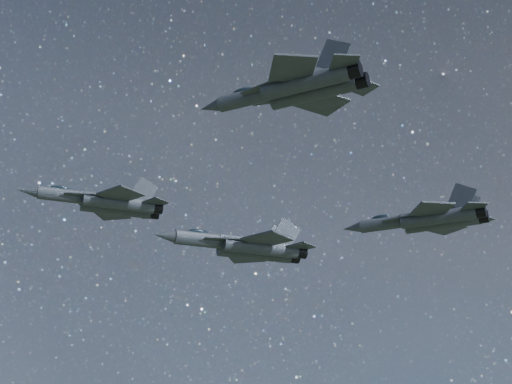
{
  "coord_description": "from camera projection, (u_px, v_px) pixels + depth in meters",
  "views": [
    {
      "loc": [
        0.7,
        -68.71,
        115.07
      ],
      "look_at": [
        -4.14,
        2.31,
        143.54
      ],
      "focal_mm": 50.0,
      "sensor_mm": 36.0,
      "label": 1
    }
  ],
  "objects": [
    {
      "name": "jet_lead",
      "position": [
        106.0,
        202.0,
        81.15
      ],
      "size": [
        16.51,
        10.84,
        4.25
      ],
      "rotation": [
        0.0,
        0.0,
        0.42
      ],
      "color": "#31363D"
    },
    {
      "name": "jet_slot",
      "position": [
        427.0,
        219.0,
        77.27
      ],
      "size": [
        16.48,
        10.95,
        4.19
      ],
      "rotation": [
        0.0,
        0.0,
        -0.36
      ],
      "color": "#31363D"
    },
    {
      "name": "jet_right",
      "position": [
        295.0,
        88.0,
        61.17
      ],
      "size": [
        16.2,
        10.7,
        4.14
      ],
      "rotation": [
        0.0,
        0.0,
        -0.39
      ],
      "color": "#31363D"
    },
    {
      "name": "jet_left",
      "position": [
        246.0,
        247.0,
        86.25
      ],
      "size": [
        19.31,
        12.68,
        4.96
      ],
      "rotation": [
        0.0,
        0.0,
        0.42
      ],
      "color": "#31363D"
    }
  ]
}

